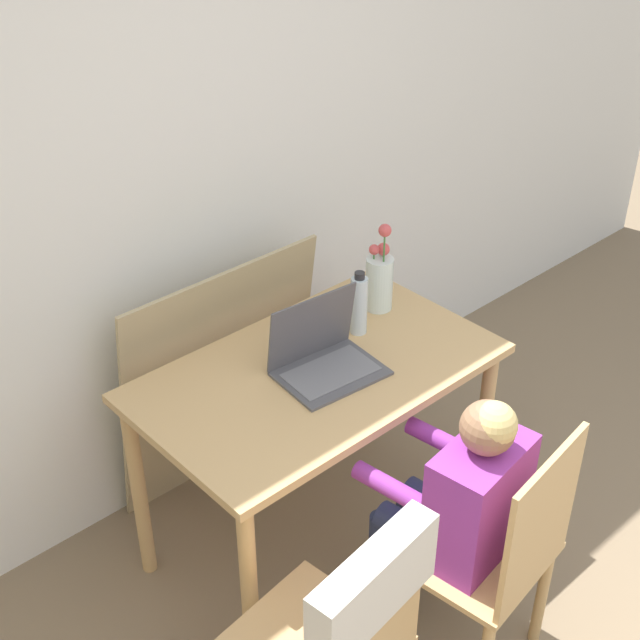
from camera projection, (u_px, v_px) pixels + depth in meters
wall_back at (141, 179)px, 2.83m from camera, size 6.40×0.05×2.50m
dining_table at (317, 395)px, 2.87m from camera, size 1.15×0.68×0.75m
chair_occupied at (494, 555)px, 2.56m from camera, size 0.45×0.45×0.89m
chair_spare at (348, 626)px, 2.17m from camera, size 0.45×0.48×0.90m
person_seated at (460, 498)px, 2.55m from camera, size 0.37×0.46×0.97m
laptop at (323, 354)px, 2.78m from camera, size 0.34×0.27×0.24m
flower_vase at (379, 279)px, 3.06m from camera, size 0.10×0.10×0.33m
water_bottle at (359, 304)px, 2.93m from camera, size 0.06×0.06×0.23m
cardboard_panel at (220, 376)px, 3.27m from camera, size 0.83×0.14×0.93m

